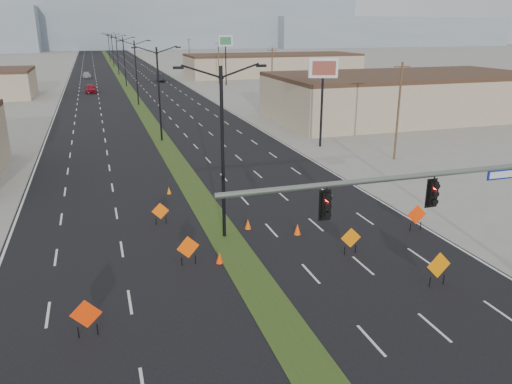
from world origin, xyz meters
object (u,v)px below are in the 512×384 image
object	(u,v)px
streetlight_6	(109,46)
construction_sign_3	(351,239)
construction_sign_0	(86,315)
pole_sign_east_far	(225,44)
streetlight_1	(159,91)
cone_0	(220,258)
streetlight_2	(136,71)
car_mid	(160,78)
cone_3	(169,190)
construction_sign_2	(160,212)
car_far	(87,75)
cone_2	(297,229)
construction_sign_4	(439,266)
streetlight_3	(124,60)
signal_mast	(467,199)
streetlight_4	(117,54)
construction_sign_5	(417,215)
car_left	(91,88)
cone_1	(248,224)
streetlight_5	(112,49)
pole_sign_east_near	(323,75)
construction_sign_1	(188,248)
streetlight_0	(223,149)

from	to	relation	value
streetlight_6	construction_sign_3	world-z (taller)	streetlight_6
construction_sign_0	pole_sign_east_far	size ratio (longest dim) A/B	0.16
streetlight_1	cone_0	world-z (taller)	streetlight_1
streetlight_2	car_mid	xyz separation A→B (m)	(8.24, 35.93, -4.59)
streetlight_1	cone_3	world-z (taller)	streetlight_1
pole_sign_east_far	construction_sign_2	bearing A→B (deg)	-123.24
car_far	cone_2	bearing A→B (deg)	-87.28
streetlight_2	pole_sign_east_far	bearing A→B (deg)	49.03
streetlight_2	car_mid	world-z (taller)	streetlight_2
cone_3	construction_sign_4	bearing A→B (deg)	-60.32
streetlight_3	cone_2	xyz separation A→B (m)	(4.29, -85.06, -5.07)
signal_mast	streetlight_2	bearing A→B (deg)	97.39
streetlight_4	car_mid	world-z (taller)	streetlight_4
signal_mast	construction_sign_0	bearing A→B (deg)	173.78
construction_sign_4	construction_sign_5	size ratio (longest dim) A/B	1.06
signal_mast	car_left	size ratio (longest dim) A/B	3.42
cone_0	cone_1	size ratio (longest dim) A/B	0.98
streetlight_2	streetlight_6	distance (m)	112.00
streetlight_2	streetlight_5	distance (m)	84.00
construction_sign_0	pole_sign_east_far	distance (m)	93.07
car_left	cone_3	size ratio (longest dim) A/B	8.59
streetlight_1	cone_1	world-z (taller)	streetlight_1
construction_sign_0	pole_sign_east_near	xyz separation A→B (m)	(23.37, 28.33, 6.36)
signal_mast	streetlight_1	distance (m)	38.96
construction_sign_1	signal_mast	bearing A→B (deg)	-41.74
car_far	pole_sign_east_far	bearing A→B (deg)	-45.62
car_far	cone_2	distance (m)	107.59
streetlight_5	cone_0	distance (m)	143.47
construction_sign_0	pole_sign_east_far	bearing A→B (deg)	76.41
streetlight_2	construction_sign_1	bearing A→B (deg)	-92.65
cone_0	cone_3	bearing A→B (deg)	93.91
car_left	streetlight_1	bearing A→B (deg)	-83.67
car_left	pole_sign_east_far	size ratio (longest dim) A/B	0.46
streetlight_6	car_left	bearing A→B (deg)	-94.43
construction_sign_0	streetlight_6	bearing A→B (deg)	91.87
streetlight_1	construction_sign_4	size ratio (longest dim) A/B	5.61
streetlight_6	construction_sign_3	xyz separation A→B (m)	(6.06, -172.45, -4.51)
streetlight_5	pole_sign_east_far	xyz separation A→B (m)	(20.85, -59.99, 3.07)
car_left	car_mid	size ratio (longest dim) A/B	0.95
streetlight_6	construction_sign_0	bearing A→B (deg)	-92.54
cone_0	cone_3	xyz separation A→B (m)	(-0.85, 12.48, -0.04)
streetlight_0	cone_3	xyz separation A→B (m)	(-1.98, 9.10, -5.14)
streetlight_6	cone_3	size ratio (longest dim) A/B	18.07
streetlight_1	construction_sign_1	xyz separation A→B (m)	(-2.73, -31.09, -4.44)
streetlight_2	streetlight_0	bearing A→B (deg)	-90.00
construction_sign_1	cone_2	world-z (taller)	construction_sign_1
streetlight_4	streetlight_6	bearing A→B (deg)	90.00
construction_sign_1	construction_sign_5	bearing A→B (deg)	-8.64
cone_3	streetlight_1	bearing A→B (deg)	84.02
streetlight_5	car_far	world-z (taller)	streetlight_5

